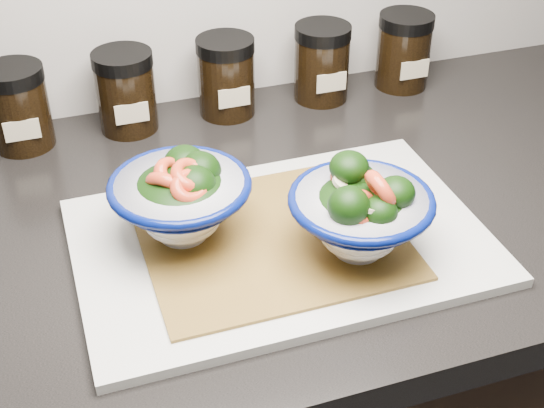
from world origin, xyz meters
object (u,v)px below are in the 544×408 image
object	(u,v)px
cutting_board	(281,241)
bowl_left	(182,198)
spice_jar_c	(226,77)
spice_jar_e	(404,51)
spice_jar_d	(322,63)
spice_jar_a	(18,107)
bowl_right	(361,213)
spice_jar_b	(126,91)

from	to	relation	value
cutting_board	bowl_left	size ratio (longest dim) A/B	2.91
spice_jar_c	spice_jar_e	xyz separation A→B (m)	(0.28, 0.00, 0.00)
cutting_board	spice_jar_d	world-z (taller)	spice_jar_d
cutting_board	bowl_left	bearing A→B (deg)	160.30
spice_jar_c	spice_jar_e	bearing A→B (deg)	0.00
spice_jar_c	spice_jar_a	bearing A→B (deg)	180.00
bowl_left	spice_jar_d	bearing A→B (deg)	45.88
cutting_board	spice_jar_d	bearing A→B (deg)	61.34
bowl_right	spice_jar_a	size ratio (longest dim) A/B	1.36
spice_jar_b	spice_jar_e	xyz separation A→B (m)	(0.42, 0.00, 0.00)
bowl_left	bowl_right	world-z (taller)	bowl_right
spice_jar_b	spice_jar_d	xyz separation A→B (m)	(0.29, 0.00, 0.00)
bowl_right	spice_jar_c	bearing A→B (deg)	96.26
spice_jar_d	spice_jar_b	bearing A→B (deg)	180.00
spice_jar_b	spice_jar_e	bearing A→B (deg)	0.00
cutting_board	spice_jar_e	size ratio (longest dim) A/B	3.98
spice_jar_a	spice_jar_c	size ratio (longest dim) A/B	1.00
spice_jar_b	spice_jar_e	world-z (taller)	same
spice_jar_c	spice_jar_e	distance (m)	0.28
spice_jar_c	bowl_left	bearing A→B (deg)	-114.58
cutting_board	spice_jar_d	xyz separation A→B (m)	(0.17, 0.32, 0.05)
bowl_left	spice_jar_d	world-z (taller)	bowl_left
cutting_board	spice_jar_c	distance (m)	0.32
spice_jar_a	spice_jar_b	world-z (taller)	same
bowl_right	spice_jar_b	bearing A→B (deg)	116.26
spice_jar_a	bowl_left	bearing A→B (deg)	-61.38
bowl_left	spice_jar_a	xyz separation A→B (m)	(-0.15, 0.28, -0.01)
cutting_board	spice_jar_e	world-z (taller)	spice_jar_e
bowl_left	spice_jar_c	world-z (taller)	bowl_left
cutting_board	spice_jar_b	bearing A→B (deg)	109.49
cutting_board	spice_jar_a	xyz separation A→B (m)	(-0.25, 0.32, 0.05)
spice_jar_d	spice_jar_e	xyz separation A→B (m)	(0.13, 0.00, 0.00)
spice_jar_b	spice_jar_c	xyz separation A→B (m)	(0.14, 0.00, 0.00)
cutting_board	bowl_right	bearing A→B (deg)	-36.46
bowl_right	spice_jar_b	world-z (taller)	bowl_right
spice_jar_a	bowl_right	bearing A→B (deg)	-48.79
spice_jar_b	spice_jar_d	bearing A→B (deg)	0.00
bowl_left	bowl_right	distance (m)	0.19
spice_jar_b	spice_jar_c	size ratio (longest dim) A/B	1.00
spice_jar_c	spice_jar_d	world-z (taller)	same
bowl_right	spice_jar_e	bearing A→B (deg)	57.38
spice_jar_e	spice_jar_a	bearing A→B (deg)	180.00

